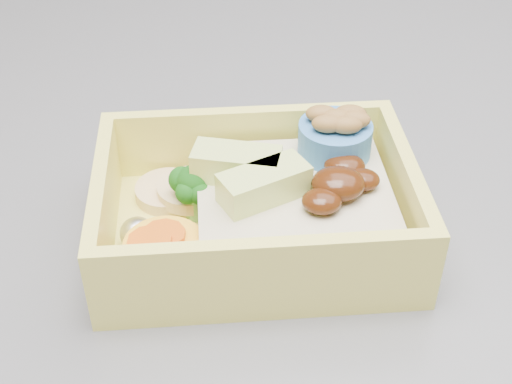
{
  "coord_description": "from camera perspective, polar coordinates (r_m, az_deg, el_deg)",
  "views": [
    {
      "loc": [
        0.19,
        -0.44,
        1.2
      ],
      "look_at": [
        0.17,
        -0.12,
        0.95
      ],
      "focal_mm": 50.0,
      "sensor_mm": 36.0,
      "label": 1
    }
  ],
  "objects": [
    {
      "name": "bento_box",
      "position": [
        0.41,
        0.81,
        -1.07
      ],
      "size": [
        0.19,
        0.15,
        0.07
      ],
      "rotation": [
        0.0,
        0.0,
        0.13
      ],
      "color": "#EEE462",
      "rests_on": "island"
    }
  ]
}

